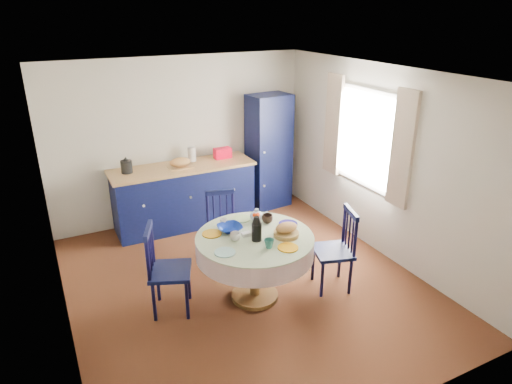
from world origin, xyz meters
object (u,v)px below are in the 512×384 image
dining_table (255,246)px  chair_far (223,227)px  mug_b (269,244)px  cobalt_bowl (230,228)px  mug_c (267,219)px  kitchen_counter (184,195)px  chair_right (336,249)px  mug_a (235,237)px  pantry_cabinet (269,152)px  chair_left (166,269)px  mug_d (223,222)px

dining_table → chair_far: (0.02, 0.98, -0.20)m
mug_b → cobalt_bowl: size_ratio=0.39×
mug_c → cobalt_bowl: size_ratio=0.47×
kitchen_counter → dining_table: size_ratio=1.63×
kitchen_counter → chair_far: size_ratio=2.29×
chair_right → mug_a: 1.25m
pantry_cabinet → chair_far: pantry_cabinet is taller
chair_left → mug_c: (1.24, 0.01, 0.33)m
kitchen_counter → mug_a: size_ratio=18.76×
pantry_cabinet → dining_table: size_ratio=1.43×
kitchen_counter → mug_b: size_ratio=20.12×
kitchen_counter → mug_d: (-0.11, -1.80, 0.35)m
dining_table → mug_b: bearing=-87.7°
chair_far → mug_a: bearing=-92.1°
kitchen_counter → chair_right: kitchen_counter is taller
pantry_cabinet → chair_right: bearing=-106.1°
pantry_cabinet → chair_far: bearing=-142.2°
chair_right → kitchen_counter: bearing=-139.8°
pantry_cabinet → chair_right: size_ratio=1.87×
pantry_cabinet → mug_c: pantry_cabinet is taller
dining_table → mug_d: (-0.21, 0.40, 0.17)m
dining_table → chair_far: size_ratio=1.40×
mug_c → mug_d: size_ratio=1.37×
kitchen_counter → mug_d: 1.84m
mug_a → mug_d: bearing=86.1°
kitchen_counter → mug_b: (0.11, -2.50, 0.35)m
mug_c → cobalt_bowl: mug_c is taller
chair_right → mug_a: bearing=-84.8°
dining_table → chair_right: dining_table is taller
chair_left → mug_d: chair_left is taller
mug_d → dining_table: bearing=-62.9°
chair_far → mug_c: 0.87m
mug_a → mug_d: size_ratio=1.22×
chair_far → mug_c: size_ratio=7.27×
cobalt_bowl → chair_far: bearing=73.8°
kitchen_counter → chair_far: kitchen_counter is taller
kitchen_counter → mug_c: bearing=-78.6°
mug_d → pantry_cabinet: bearing=49.6°
chair_right → mug_b: (-0.94, -0.07, 0.34)m
chair_right → mug_b: size_ratio=9.40×
chair_left → chair_right: (1.91, -0.45, -0.01)m
chair_left → chair_right: size_ratio=1.02×
mug_c → chair_left: bearing=-179.5°
mug_a → mug_b: (0.25, -0.31, 0.00)m
kitchen_counter → dining_table: 2.22m
mug_b → mug_d: mug_b is taller
chair_left → chair_far: chair_left is taller
pantry_cabinet → mug_d: 2.50m
mug_a → mug_b: mug_b is taller
mug_c → chair_far: bearing=109.8°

